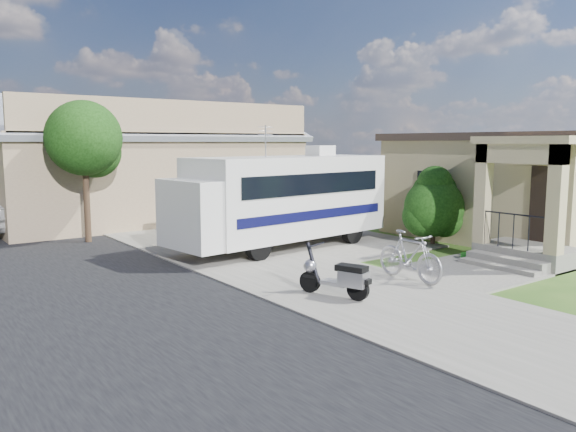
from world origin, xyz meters
TOP-DOWN VIEW (x-y plane):
  - ground at (0.00, 0.00)m, footprint 120.00×120.00m
  - sidewalk_slab at (-1.00, 10.00)m, footprint 4.00×80.00m
  - driveway_slab at (1.50, 4.50)m, footprint 7.00×6.00m
  - walk_slab at (3.00, -1.00)m, footprint 4.00×3.00m
  - house at (8.88, 1.43)m, footprint 9.47×7.80m
  - warehouse at (0.00, 13.97)m, footprint 12.50×8.40m
  - street_tree_a at (-3.70, 9.05)m, footprint 2.44×2.40m
  - street_tree_b at (-3.70, 19.05)m, footprint 2.44×2.40m
  - motorhome at (0.66, 4.38)m, footprint 7.40×3.04m
  - shrub at (4.92, 2.08)m, footprint 2.05×1.96m
  - scooter at (-1.71, -0.90)m, footprint 0.83×1.60m
  - bicycle at (0.56, -0.81)m, footprint 0.58×1.92m
  - garden_hose at (3.75, -0.09)m, footprint 0.38×0.38m

SIDE VIEW (x-z plane):
  - ground at x=0.00m, z-range 0.00..0.00m
  - driveway_slab at x=1.50m, z-range 0.00..0.05m
  - walk_slab at x=3.00m, z-range 0.00..0.05m
  - sidewalk_slab at x=-1.00m, z-range 0.00..0.06m
  - garden_hose at x=3.75m, z-range 0.00..0.17m
  - scooter at x=-1.71m, z-range -0.06..1.02m
  - bicycle at x=0.56m, z-range 0.00..1.15m
  - shrub at x=4.92m, z-range 0.03..2.55m
  - motorhome at x=0.66m, z-range -0.26..3.43m
  - house at x=8.88m, z-range 0.00..3.55m
  - warehouse at x=0.00m, z-range -0.53..4.51m
  - street_tree_a at x=-3.70m, z-range 0.96..5.54m
  - street_tree_b at x=-3.70m, z-range 1.03..5.76m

